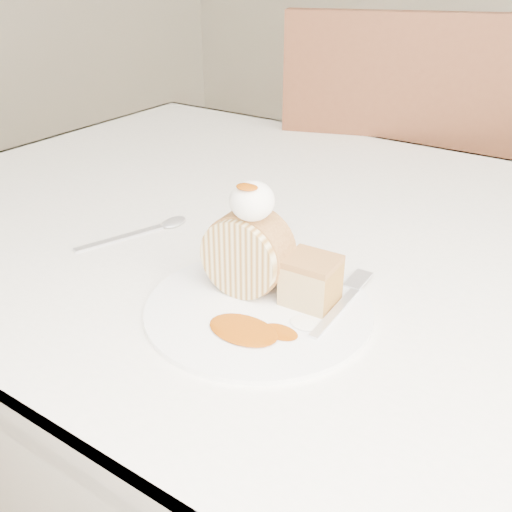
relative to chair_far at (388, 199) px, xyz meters
The scene contains 10 objects.
table 0.62m from the chair_far, 74.73° to the right, with size 1.40×0.90×0.75m.
chair_far is the anchor object (origin of this frame).
plate 0.84m from the chair_far, 78.32° to the right, with size 0.24×0.24×0.01m, color white.
roulade_slice 0.83m from the chair_far, 80.05° to the right, with size 0.09×0.09×0.05m, color beige.
cake_chunk 0.82m from the chair_far, 74.94° to the right, with size 0.05×0.05×0.04m, color #A7753F.
whipped_cream 0.86m from the chair_far, 79.37° to the right, with size 0.05×0.05×0.04m, color white.
caramel_drizzle 0.88m from the chair_far, 79.46° to the right, with size 0.02×0.02×0.01m, color #8F3E05.
caramel_pool 0.89m from the chair_far, 78.10° to the right, with size 0.07×0.05×0.00m, color #8F3E05, non-canonical shape.
fork 0.83m from the chair_far, 72.81° to the right, with size 0.02×0.14×0.00m, color silver.
spoon 0.79m from the chair_far, 95.64° to the right, with size 0.02×0.15×0.00m, color silver.
Camera 1 is at (0.28, -0.43, 1.08)m, focal length 40.00 mm.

